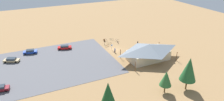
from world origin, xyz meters
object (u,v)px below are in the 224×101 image
car_blue_by_curb (30,52)px  visitor_at_bikes (138,43)px  pine_far_east (166,79)px  bicycle_teal_mid_cluster (111,39)px  pine_midwest (108,95)px  lot_sign (112,46)px  bicycle_yellow_front_row (109,43)px  bicycle_green_trailside (156,48)px  bicycle_purple_by_bin (118,42)px  visitor_near_lot (115,50)px  bicycle_orange_edge_south (107,46)px  trash_bin (104,40)px  car_maroon_back_corner (0,89)px  bicycle_red_yard_left (104,43)px  bicycle_black_near_porch (161,49)px  bicycle_blue_edge_north (151,48)px  bicycle_silver_yard_right (105,40)px  pine_mideast (189,69)px  bicycle_white_yard_front (117,40)px  bike_pavilion (149,51)px  car_red_mid_lot (65,47)px  car_tan_inner_stall (11,60)px

car_blue_by_curb → visitor_at_bikes: bearing=166.1°
pine_far_east → bicycle_teal_mid_cluster: size_ratio=4.11×
pine_midwest → lot_sign: bearing=-116.3°
bicycle_yellow_front_row → car_blue_by_curb: car_blue_by_curb is taller
pine_midwest → bicycle_green_trailside: size_ratio=4.77×
bicycle_yellow_front_row → bicycle_purple_by_bin: bearing=169.9°
car_blue_by_curb → visitor_near_lot: visitor_near_lot is taller
car_blue_by_curb → visitor_near_lot: size_ratio=2.70×
bicycle_orange_edge_south → bicycle_green_trailside: 17.64m
trash_bin → pine_midwest: 41.89m
pine_midwest → car_maroon_back_corner: (20.48, -19.31, -4.73)m
bicycle_red_yard_left → bicycle_yellow_front_row: 1.77m
bicycle_black_near_porch → car_blue_by_curb: size_ratio=0.35×
bicycle_yellow_front_row → lot_sign: bearing=75.4°
car_blue_by_curb → bicycle_teal_mid_cluster: bearing=179.2°
pine_midwest → bicycle_yellow_front_row: bearing=-114.7°
bicycle_purple_by_bin → bicycle_blue_edge_north: (-8.59, 9.44, -0.01)m
lot_sign → car_blue_by_curb: size_ratio=0.47×
bicycle_teal_mid_cluster → bicycle_yellow_front_row: bearing=53.4°
bicycle_silver_yard_right → pine_mideast: bearing=98.1°
lot_sign → visitor_near_lot: (-0.12, 2.29, -0.50)m
bicycle_teal_mid_cluster → bicycle_purple_by_bin: bearing=101.7°
lot_sign → visitor_near_lot: lot_sign is taller
bicycle_yellow_front_row → bicycle_green_trailside: bearing=141.1°
bicycle_teal_mid_cluster → car_blue_by_curb: (30.19, -0.45, 0.42)m
bicycle_white_yard_front → bike_pavilion: bearing=96.7°
visitor_at_bikes → car_red_mid_lot: bearing=-17.4°
bicycle_teal_mid_cluster → car_blue_by_curb: car_blue_by_curb is taller
pine_midwest → bicycle_teal_mid_cluster: (-18.59, -38.39, -5.14)m
bike_pavilion → bicycle_black_near_porch: bearing=-152.3°
bicycle_purple_by_bin → bicycle_green_trailside: bearing=134.5°
car_blue_by_curb → car_red_mid_lot: car_blue_by_curb is taller
bicycle_white_yard_front → bicycle_red_yard_left: (5.64, 0.80, -0.04)m
bicycle_silver_yard_right → visitor_near_lot: (1.25, 11.30, 0.53)m
car_blue_by_curb → visitor_at_bikes: size_ratio=2.69×
bicycle_purple_by_bin → bicycle_teal_mid_cluster: bearing=-78.3°
bicycle_yellow_front_row → car_maroon_back_corner: bearing=23.2°
bicycle_purple_by_bin → pine_far_east: bearing=83.6°
pine_far_east → visitor_near_lot: size_ratio=3.35×
pine_far_east → car_blue_by_curb: bearing=-53.6°
bicycle_blue_edge_north → car_red_mid_lot: bearing=-24.3°
bicycle_silver_yard_right → bicycle_green_trailside: 19.87m
pine_mideast → pine_far_east: bearing=-11.3°
car_tan_inner_stall → bicycle_purple_by_bin: bearing=179.2°
pine_far_east → bicycle_blue_edge_north: bearing=-117.9°
bike_pavilion → car_blue_by_curb: (33.79, -20.54, -2.19)m
bicycle_black_near_porch → bicycle_green_trailside: size_ratio=0.95×
bicycle_purple_by_bin → car_tan_inner_stall: 36.93m
bicycle_white_yard_front → visitor_at_bikes: 8.61m
bicycle_teal_mid_cluster → visitor_at_bikes: (-6.75, 8.73, 0.56)m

